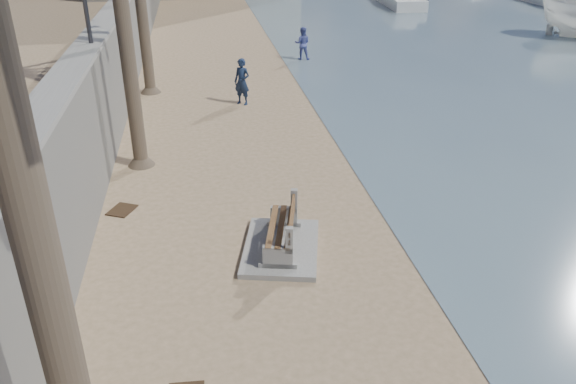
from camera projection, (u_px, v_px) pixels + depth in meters
seawall at (125, 48)px, 23.07m from camera, size 0.45×70.00×3.50m
wall_cap at (119, 2)px, 22.26m from camera, size 0.80×70.00×0.12m
bench_far at (281, 233)px, 12.43m from camera, size 2.12×2.69×1.00m
person_a at (242, 78)px, 21.58m from camera, size 0.89×0.83×2.04m
person_b at (302, 42)px, 28.17m from camera, size 0.99×0.85×1.78m
yacht_near at (566, 3)px, 43.37m from camera, size 3.05×10.48×1.50m
yacht_far at (397, 0)px, 44.83m from camera, size 2.95×8.59×1.50m
debris_c at (122, 210)px, 14.26m from camera, size 0.80×0.86×0.03m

